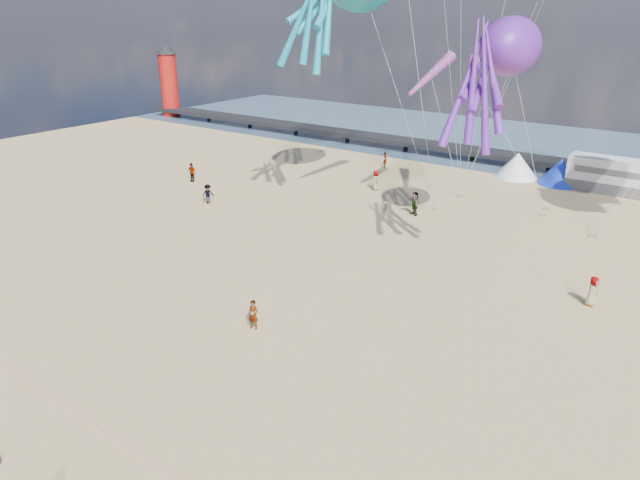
{
  "coord_description": "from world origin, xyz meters",
  "views": [
    {
      "loc": [
        13.6,
        -14.44,
        14.99
      ],
      "look_at": [
        -0.99,
        6.0,
        4.84
      ],
      "focal_mm": 32.0,
      "sensor_mm": 36.0,
      "label": 1
    }
  ],
  "objects_px": {
    "motorhome_0": "(608,175)",
    "beachgoer_4": "(415,203)",
    "lighthouse": "(169,85)",
    "beachgoer_6": "(592,291)",
    "tent_blue": "(560,171)",
    "sandbag_a": "(435,209)",
    "standing_person": "(253,315)",
    "beachgoer_3": "(192,172)",
    "windsock_right": "(431,75)",
    "sandbag_c": "(594,236)",
    "beachgoer_5": "(385,160)",
    "sandbag_e": "(460,196)",
    "beachgoer_2": "(208,194)",
    "beachgoer_0": "(376,180)",
    "sandbag_b": "(543,215)",
    "tent_white": "(517,165)",
    "windsock_mid": "(471,77)",
    "sandbag_d": "(547,209)",
    "kite_octopus_purple": "(510,46)"
  },
  "relations": [
    {
      "from": "beachgoer_3",
      "to": "tent_white",
      "type": "bearing_deg",
      "value": 38.03
    },
    {
      "from": "sandbag_b",
      "to": "kite_octopus_purple",
      "type": "distance_m",
      "value": 15.28
    },
    {
      "from": "beachgoer_2",
      "to": "beachgoer_0",
      "type": "bearing_deg",
      "value": -20.31
    },
    {
      "from": "beachgoer_0",
      "to": "windsock_right",
      "type": "distance_m",
      "value": 10.87
    },
    {
      "from": "sandbag_b",
      "to": "tent_white",
      "type": "bearing_deg",
      "value": 118.19
    },
    {
      "from": "tent_blue",
      "to": "sandbag_a",
      "type": "height_order",
      "value": "tent_blue"
    },
    {
      "from": "sandbag_c",
      "to": "sandbag_e",
      "type": "bearing_deg",
      "value": 164.04
    },
    {
      "from": "beachgoer_2",
      "to": "windsock_right",
      "type": "bearing_deg",
      "value": -35.71
    },
    {
      "from": "lighthouse",
      "to": "windsock_mid",
      "type": "bearing_deg",
      "value": -16.27
    },
    {
      "from": "lighthouse",
      "to": "beachgoer_6",
      "type": "height_order",
      "value": "lighthouse"
    },
    {
      "from": "beachgoer_0",
      "to": "beachgoer_6",
      "type": "distance_m",
      "value": 23.7
    },
    {
      "from": "sandbag_e",
      "to": "windsock_right",
      "type": "distance_m",
      "value": 11.02
    },
    {
      "from": "beachgoer_0",
      "to": "windsock_mid",
      "type": "distance_m",
      "value": 12.29
    },
    {
      "from": "windsock_right",
      "to": "beachgoer_4",
      "type": "bearing_deg",
      "value": -62.15
    },
    {
      "from": "motorhome_0",
      "to": "kite_octopus_purple",
      "type": "relative_size",
      "value": 0.68
    },
    {
      "from": "tent_blue",
      "to": "sandbag_b",
      "type": "height_order",
      "value": "tent_blue"
    },
    {
      "from": "beachgoer_2",
      "to": "sandbag_b",
      "type": "distance_m",
      "value": 27.0
    },
    {
      "from": "tent_blue",
      "to": "sandbag_c",
      "type": "xyz_separation_m",
      "value": [
        5.59,
        -12.52,
        -1.09
      ]
    },
    {
      "from": "standing_person",
      "to": "sandbag_c",
      "type": "distance_m",
      "value": 26.02
    },
    {
      "from": "tent_blue",
      "to": "beachgoer_5",
      "type": "distance_m",
      "value": 16.62
    },
    {
      "from": "beachgoer_2",
      "to": "tent_blue",
      "type": "bearing_deg",
      "value": -25.04
    },
    {
      "from": "beachgoer_3",
      "to": "sandbag_b",
      "type": "relative_size",
      "value": 3.58
    },
    {
      "from": "motorhome_0",
      "to": "windsock_mid",
      "type": "xyz_separation_m",
      "value": [
        -8.99,
        -11.47,
        8.8
      ]
    },
    {
      "from": "tent_blue",
      "to": "standing_person",
      "type": "bearing_deg",
      "value": -99.05
    },
    {
      "from": "windsock_mid",
      "to": "windsock_right",
      "type": "bearing_deg",
      "value": -174.12
    },
    {
      "from": "standing_person",
      "to": "windsock_right",
      "type": "distance_m",
      "value": 25.21
    },
    {
      "from": "beachgoer_5",
      "to": "beachgoer_6",
      "type": "bearing_deg",
      "value": -178.27
    },
    {
      "from": "beachgoer_2",
      "to": "sandbag_b",
      "type": "height_order",
      "value": "beachgoer_2"
    },
    {
      "from": "sandbag_c",
      "to": "windsock_right",
      "type": "bearing_deg",
      "value": -179.13
    },
    {
      "from": "beachgoer_6",
      "to": "beachgoer_0",
      "type": "bearing_deg",
      "value": 74.47
    },
    {
      "from": "sandbag_a",
      "to": "sandbag_c",
      "type": "xyz_separation_m",
      "value": [
        11.7,
        1.17,
        0.0
      ]
    },
    {
      "from": "tent_white",
      "to": "windsock_right",
      "type": "bearing_deg",
      "value": -106.43
    },
    {
      "from": "sandbag_d",
      "to": "sandbag_e",
      "type": "distance_m",
      "value": 7.05
    },
    {
      "from": "sandbag_a",
      "to": "sandbag_d",
      "type": "xyz_separation_m",
      "value": [
        7.3,
        5.32,
        0.0
      ]
    },
    {
      "from": "beachgoer_4",
      "to": "beachgoer_0",
      "type": "bearing_deg",
      "value": -174.83
    },
    {
      "from": "standing_person",
      "to": "beachgoer_2",
      "type": "distance_m",
      "value": 21.04
    },
    {
      "from": "kite_octopus_purple",
      "to": "windsock_right",
      "type": "bearing_deg",
      "value": 120.47
    },
    {
      "from": "windsock_mid",
      "to": "sandbag_a",
      "type": "bearing_deg",
      "value": -135.12
    },
    {
      "from": "lighthouse",
      "to": "tent_blue",
      "type": "distance_m",
      "value": 58.23
    },
    {
      "from": "beachgoer_4",
      "to": "windsock_right",
      "type": "distance_m",
      "value": 9.9
    },
    {
      "from": "tent_white",
      "to": "standing_person",
      "type": "distance_m",
      "value": 35.98
    },
    {
      "from": "standing_person",
      "to": "beachgoer_3",
      "type": "bearing_deg",
      "value": 133.62
    },
    {
      "from": "sandbag_c",
      "to": "kite_octopus_purple",
      "type": "height_order",
      "value": "kite_octopus_purple"
    },
    {
      "from": "beachgoer_5",
      "to": "sandbag_e",
      "type": "distance_m",
      "value": 11.44
    },
    {
      "from": "motorhome_0",
      "to": "beachgoer_4",
      "type": "bearing_deg",
      "value": -125.3
    },
    {
      "from": "standing_person",
      "to": "sandbag_c",
      "type": "bearing_deg",
      "value": 54.31
    },
    {
      "from": "standing_person",
      "to": "beachgoer_0",
      "type": "relative_size",
      "value": 0.88
    },
    {
      "from": "tent_white",
      "to": "beachgoer_2",
      "type": "xyz_separation_m",
      "value": [
        -18.31,
        -22.98,
        -0.38
      ]
    },
    {
      "from": "tent_white",
      "to": "beachgoer_4",
      "type": "bearing_deg",
      "value": -100.98
    },
    {
      "from": "beachgoer_4",
      "to": "windsock_mid",
      "type": "relative_size",
      "value": 0.36
    }
  ]
}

